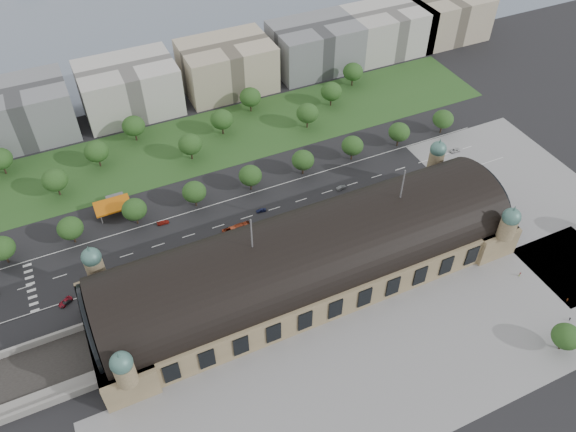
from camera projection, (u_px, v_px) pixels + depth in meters
name	position (u px, v px, depth m)	size (l,w,h in m)	color
ground	(307.00, 278.00, 199.99)	(900.00, 900.00, 0.00)	black
station	(308.00, 259.00, 192.84)	(150.00, 48.40, 44.30)	#9D8961
plaza_south	(399.00, 367.00, 174.33)	(190.00, 48.00, 0.12)	gray
plaza_east	(531.00, 197.00, 231.21)	(56.00, 100.00, 0.12)	gray
road_slab	(218.00, 226.00, 218.70)	(260.00, 26.00, 0.10)	black
grass_belt	(188.00, 146.00, 256.07)	(300.00, 45.00, 0.10)	#2B5321
petrol_station	(114.00, 203.00, 224.16)	(14.00, 13.00, 5.05)	#C6610B
office_2	(20.00, 113.00, 254.10)	(45.00, 32.00, 24.00)	gray
office_3	(129.00, 88.00, 269.26)	(45.00, 32.00, 24.00)	beige
office_4	(227.00, 66.00, 284.42)	(45.00, 32.00, 24.00)	#B7AA90
office_5	(315.00, 46.00, 299.58)	(45.00, 32.00, 24.00)	gray
office_6	(387.00, 30.00, 313.22)	(45.00, 32.00, 24.00)	beige
office_7	(445.00, 17.00, 325.35)	(45.00, 32.00, 24.00)	#B7AA90
tree_row_1	(1.00, 248.00, 200.28)	(9.60, 9.60, 11.52)	#2D2116
tree_row_2	(70.00, 228.00, 207.55)	(9.60, 9.60, 11.52)	#2D2116
tree_row_3	(134.00, 209.00, 214.83)	(9.60, 9.60, 11.52)	#2D2116
tree_row_4	(194.00, 192.00, 222.10)	(9.60, 9.60, 11.52)	#2D2116
tree_row_5	(250.00, 176.00, 229.38)	(9.60, 9.60, 11.52)	#2D2116
tree_row_6	(303.00, 160.00, 236.66)	(9.60, 9.60, 11.52)	#2D2116
tree_row_7	(352.00, 146.00, 243.93)	(9.60, 9.60, 11.52)	#2D2116
tree_row_8	(399.00, 132.00, 251.21)	(9.60, 9.60, 11.52)	#2D2116
tree_row_9	(443.00, 119.00, 258.48)	(9.60, 9.60, 11.52)	#2D2116
tree_belt_2	(0.00, 159.00, 236.26)	(10.40, 10.40, 12.48)	#2D2116
tree_belt_3	(55.00, 180.00, 226.38)	(10.40, 10.40, 12.48)	#2D2116
tree_belt_4	(96.00, 151.00, 239.96)	(10.40, 10.40, 12.48)	#2D2116
tree_belt_5	(134.00, 126.00, 253.54)	(10.40, 10.40, 12.48)	#2D2116
tree_belt_6	(190.00, 144.00, 243.66)	(10.40, 10.40, 12.48)	#2D2116
tree_belt_7	(222.00, 119.00, 257.24)	(10.40, 10.40, 12.48)	#2D2116
tree_belt_8	(250.00, 97.00, 270.82)	(10.40, 10.40, 12.48)	#2D2116
tree_belt_9	(308.00, 113.00, 260.94)	(10.40, 10.40, 12.48)	#2D2116
tree_belt_10	(331.00, 91.00, 274.52)	(10.40, 10.40, 12.48)	#2D2116
tree_belt_11	(353.00, 72.00, 288.10)	(10.40, 10.40, 12.48)	#2D2116
tree_plaza_s	(566.00, 336.00, 174.33)	(9.00, 9.00, 10.64)	#2D2116
traffic_car_2	(171.00, 262.00, 204.49)	(2.35, 5.11, 1.42)	black
traffic_car_3	(163.00, 222.00, 219.31)	(1.89, 4.65, 1.35)	maroon
traffic_car_4	(261.00, 210.00, 224.29)	(1.62, 4.04, 1.38)	#1C224E
traffic_car_5	(341.00, 188.00, 234.17)	(1.53, 4.39, 1.45)	#5C5F64
traffic_car_6	(455.00, 151.00, 252.44)	(2.17, 4.70, 1.31)	silver
parked_car_0	(66.00, 303.00, 191.19)	(1.41, 4.05, 1.34)	black
parked_car_1	(65.00, 302.00, 191.54)	(2.35, 5.09, 1.41)	maroon
parked_car_2	(155.00, 281.00, 198.13)	(1.79, 4.40, 1.28)	#1B1741
parked_car_3	(174.00, 266.00, 203.12)	(1.77, 4.39, 1.49)	slate
parked_car_4	(206.00, 264.00, 203.75)	(1.73, 4.95, 1.63)	silver
parked_car_5	(156.00, 274.00, 200.21)	(2.66, 5.77, 1.60)	gray
parked_car_6	(235.00, 254.00, 207.30)	(1.79, 4.39, 1.27)	black
bus_west	(237.00, 229.00, 215.32)	(2.68, 11.44, 3.19)	#AD3A1B
bus_mid	(323.00, 211.00, 222.61)	(2.57, 11.00, 3.07)	silver
bus_east	(344.00, 202.00, 226.43)	(2.56, 10.96, 3.05)	silver
pedestrian_0	(520.00, 274.00, 199.96)	(0.92, 0.53, 1.89)	gray
pedestrian_1	(567.00, 300.00, 191.95)	(0.65, 0.43, 1.78)	gray
pedestrian_4	(570.00, 319.00, 186.24)	(1.01, 0.44, 1.57)	gray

